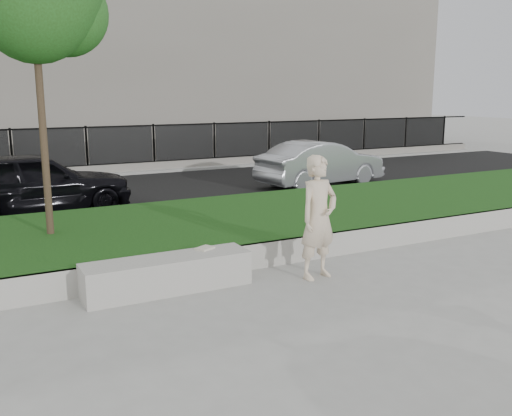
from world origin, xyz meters
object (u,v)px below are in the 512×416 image
book (205,248)px  car_silver (321,163)px  stone_bench (168,274)px  man (318,217)px  car_dark (33,183)px

book → car_silver: bearing=18.2°
stone_bench → man: bearing=-12.7°
car_dark → man: bearing=-158.8°
stone_bench → man: size_ratio=1.28×
man → book: bearing=146.8°
book → car_dark: size_ratio=0.06×
book → car_silver: 8.63m
car_dark → car_silver: (7.73, 0.34, -0.07)m
car_dark → stone_bench: bearing=-175.4°
stone_bench → car_dark: car_dark is taller
man → car_silver: (4.61, 6.70, -0.23)m
man → stone_bench: bearing=156.6°
stone_bench → book: bearing=13.4°
stone_bench → book: (0.62, 0.15, 0.25)m
stone_bench → car_silver: size_ratio=0.60×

